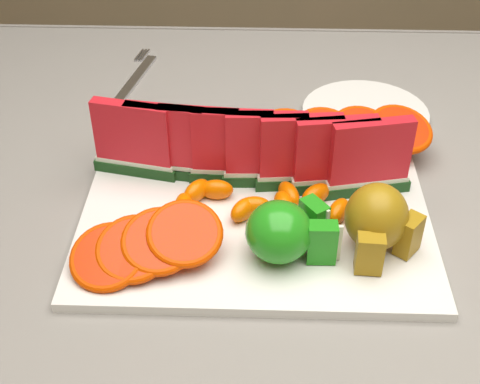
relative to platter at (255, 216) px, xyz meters
The scene contains 11 objects.
table 0.14m from the platter, ahead, with size 1.40×0.90×0.75m.
tablecloth 0.09m from the platter, ahead, with size 1.53×1.03×0.20m.
platter is the anchor object (origin of this frame).
apple_cluster 0.09m from the platter, 65.34° to the right, with size 0.11×0.09×0.07m.
pear_cluster 0.15m from the platter, 23.02° to the right, with size 0.09×0.09×0.08m.
side_plate 0.28m from the platter, 56.51° to the left, with size 0.23×0.23×0.01m.
fork 0.38m from the platter, 120.40° to the left, with size 0.05×0.19×0.00m.
watermelon_row 0.08m from the platter, 98.62° to the left, with size 0.39×0.07×0.10m.
orange_fan_front 0.14m from the platter, 142.94° to the right, with size 0.17×0.12×0.05m.
orange_fan_back 0.14m from the platter, 73.42° to the left, with size 0.39×0.11×0.05m.
tangerine_segments 0.02m from the platter, 66.09° to the left, with size 0.21×0.08×0.03m.
Camera 1 is at (-0.08, -0.60, 1.26)m, focal length 50.00 mm.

